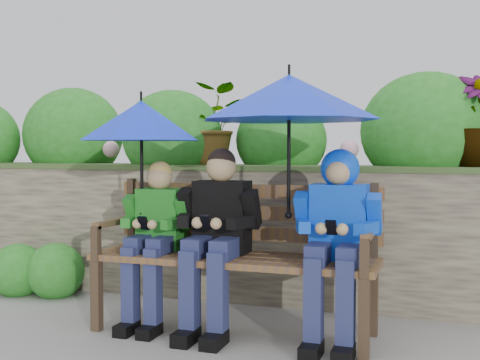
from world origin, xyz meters
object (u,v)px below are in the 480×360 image
(umbrella_left, at_px, (141,121))
(umbrella_right, at_px, (289,97))
(boy_right, at_px, (337,228))
(boy_middle, at_px, (217,229))
(park_bench, at_px, (237,246))
(boy_left, at_px, (155,232))

(umbrella_left, xyz_separation_m, umbrella_right, (0.99, 0.03, 0.13))
(boy_right, bearing_deg, boy_middle, -178.97)
(park_bench, xyz_separation_m, umbrella_right, (0.34, -0.02, 0.93))
(boy_left, relative_size, umbrella_left, 1.30)
(boy_middle, distance_m, umbrella_left, 0.87)
(boy_middle, relative_size, boy_right, 1.00)
(park_bench, height_order, umbrella_left, umbrella_left)
(boy_left, xyz_separation_m, boy_right, (1.19, 0.00, 0.08))
(boy_left, height_order, boy_middle, boy_middle)
(umbrella_left, bearing_deg, park_bench, 4.45)
(boy_middle, distance_m, umbrella_right, 0.93)
(park_bench, bearing_deg, umbrella_right, -3.94)
(boy_middle, height_order, umbrella_right, umbrella_right)
(umbrella_left, bearing_deg, boy_middle, -3.84)
(boy_left, distance_m, boy_right, 1.19)
(park_bench, relative_size, umbrella_right, 1.63)
(boy_middle, xyz_separation_m, boy_right, (0.75, 0.01, 0.04))
(boy_right, bearing_deg, boy_left, -179.78)
(boy_right, bearing_deg, umbrella_right, 170.78)
(boy_left, distance_m, boy_middle, 0.44)
(boy_left, xyz_separation_m, umbrella_right, (0.88, 0.05, 0.85))
(boy_middle, bearing_deg, umbrella_right, 8.02)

